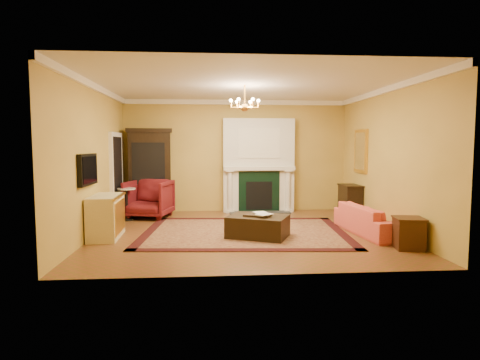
{
  "coord_description": "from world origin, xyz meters",
  "views": [
    {
      "loc": [
        -0.71,
        -8.14,
        1.8
      ],
      "look_at": [
        -0.07,
        0.3,
        1.06
      ],
      "focal_mm": 30.0,
      "sensor_mm": 36.0,
      "label": 1
    }
  ],
  "objects": [
    {
      "name": "china_cabinet",
      "position": [
        -2.27,
        2.49,
        1.06
      ],
      "size": [
        1.11,
        0.6,
        2.13
      ],
      "primitive_type": "cube",
      "rotation": [
        0.0,
        0.0,
        0.11
      ],
      "color": "black",
      "rests_on": "floor"
    },
    {
      "name": "crown_molding",
      "position": [
        0.0,
        0.96,
        2.94
      ],
      "size": [
        6.0,
        5.5,
        0.12
      ],
      "color": "white",
      "rests_on": "ceiling"
    },
    {
      "name": "coral_sofa",
      "position": [
        2.56,
        -0.33,
        0.39
      ],
      "size": [
        0.78,
        2.03,
        0.77
      ],
      "primitive_type": "imported",
      "rotation": [
        0.0,
        0.0,
        1.67
      ],
      "color": "#E86149",
      "rests_on": "floor"
    },
    {
      "name": "wall_back",
      "position": [
        0.0,
        2.76,
        1.5
      ],
      "size": [
        6.0,
        0.02,
        3.0
      ],
      "primitive_type": "cube",
      "color": "gold",
      "rests_on": "floor"
    },
    {
      "name": "ottoman_tray",
      "position": [
        0.22,
        -0.49,
        0.44
      ],
      "size": [
        0.61,
        0.55,
        0.03
      ],
      "primitive_type": "cube",
      "rotation": [
        0.0,
        0.0,
        -0.39
      ],
      "color": "black",
      "rests_on": "leather_ottoman"
    },
    {
      "name": "wall_right",
      "position": [
        3.01,
        0.0,
        1.5
      ],
      "size": [
        0.02,
        5.5,
        3.0
      ],
      "primitive_type": "cube",
      "color": "gold",
      "rests_on": "floor"
    },
    {
      "name": "wall_left",
      "position": [
        -3.01,
        0.0,
        1.5
      ],
      "size": [
        0.02,
        5.5,
        3.0
      ],
      "primitive_type": "cube",
      "color": "gold",
      "rests_on": "floor"
    },
    {
      "name": "tv_panel",
      "position": [
        -2.95,
        -0.6,
        1.35
      ],
      "size": [
        0.09,
        0.95,
        0.58
      ],
      "color": "black",
      "rests_on": "wall_left"
    },
    {
      "name": "end_table",
      "position": [
        2.72,
        -1.55,
        0.26
      ],
      "size": [
        0.52,
        0.52,
        0.52
      ],
      "primitive_type": "cube",
      "rotation": [
        0.0,
        0.0,
        -0.17
      ],
      "color": "#34170E",
      "rests_on": "floor"
    },
    {
      "name": "oriental_rug",
      "position": [
        -0.0,
        -0.01,
        0.01
      ],
      "size": [
        4.35,
        3.39,
        0.02
      ],
      "primitive_type": "cube",
      "rotation": [
        0.0,
        0.0,
        -0.07
      ],
      "color": "#40100D",
      "rests_on": "floor"
    },
    {
      "name": "commode",
      "position": [
        -2.73,
        -0.27,
        0.41
      ],
      "size": [
        0.56,
        1.13,
        0.83
      ],
      "primitive_type": "cube",
      "rotation": [
        0.0,
        0.0,
        0.04
      ],
      "color": "beige",
      "rests_on": "floor"
    },
    {
      "name": "ceiling",
      "position": [
        0.0,
        0.0,
        3.01
      ],
      "size": [
        6.0,
        5.5,
        0.02
      ],
      "primitive_type": "cube",
      "color": "silver",
      "rests_on": "wall_back"
    },
    {
      "name": "wingback_armchair",
      "position": [
        -2.21,
        1.81,
        0.52
      ],
      "size": [
        1.2,
        1.15,
        1.03
      ],
      "primitive_type": "imported",
      "rotation": [
        0.0,
        0.0,
        -0.23
      ],
      "color": "maroon",
      "rests_on": "floor"
    },
    {
      "name": "wall_front",
      "position": [
        0.0,
        -2.76,
        1.5
      ],
      "size": [
        6.0,
        0.02,
        3.0
      ],
      "primitive_type": "cube",
      "color": "gold",
      "rests_on": "floor"
    },
    {
      "name": "doorway",
      "position": [
        -2.95,
        1.7,
        1.05
      ],
      "size": [
        0.08,
        1.05,
        2.1
      ],
      "color": "silver",
      "rests_on": "wall_left"
    },
    {
      "name": "pedestal_table",
      "position": [
        -2.7,
        1.52,
        0.45
      ],
      "size": [
        0.43,
        0.43,
        0.78
      ],
      "color": "black",
      "rests_on": "floor"
    },
    {
      "name": "console_table",
      "position": [
        2.78,
        1.54,
        0.39
      ],
      "size": [
        0.4,
        0.7,
        0.78
      ],
      "primitive_type": "cube",
      "rotation": [
        0.0,
        0.0,
        0.0
      ],
      "color": "black",
      "rests_on": "floor"
    },
    {
      "name": "topiary_left",
      "position": [
        -0.07,
        2.53,
        1.48
      ],
      "size": [
        0.17,
        0.17,
        0.46
      ],
      "color": "tan",
      "rests_on": "fireplace"
    },
    {
      "name": "gilt_mirror",
      "position": [
        2.97,
        1.4,
        1.65
      ],
      "size": [
        0.06,
        0.76,
        1.05
      ],
      "color": "gold",
      "rests_on": "wall_right"
    },
    {
      "name": "floor",
      "position": [
        0.0,
        0.0,
        -0.01
      ],
      "size": [
        6.0,
        5.5,
        0.02
      ],
      "primitive_type": "cube",
      "color": "brown",
      "rests_on": "ground"
    },
    {
      "name": "book_b",
      "position": [
        0.25,
        -0.55,
        0.62
      ],
      "size": [
        0.17,
        0.19,
        0.31
      ],
      "primitive_type": "imported",
      "rotation": [
        0.0,
        0.0,
        -0.87
      ],
      "color": "gray",
      "rests_on": "ottoman_tray"
    },
    {
      "name": "topiary_right",
      "position": [
        1.36,
        2.53,
        1.45
      ],
      "size": [
        0.15,
        0.15,
        0.4
      ],
      "color": "tan",
      "rests_on": "fireplace"
    },
    {
      "name": "book_a",
      "position": [
        0.16,
        -0.51,
        0.62
      ],
      "size": [
        0.24,
        0.08,
        0.32
      ],
      "primitive_type": "imported",
      "rotation": [
        0.0,
        0.0,
        0.23
      ],
      "color": "gray",
      "rests_on": "ottoman_tray"
    },
    {
      "name": "chandelier",
      "position": [
        -0.0,
        0.0,
        2.61
      ],
      "size": [
        0.63,
        0.55,
        0.53
      ],
      "color": "gold",
      "rests_on": "ceiling"
    },
    {
      "name": "leather_ottoman",
      "position": [
        0.22,
        -0.5,
        0.22
      ],
      "size": [
        1.33,
        1.18,
        0.41
      ],
      "primitive_type": "cube",
      "rotation": [
        0.0,
        0.0,
        -0.41
      ],
      "color": "black",
      "rests_on": "oriental_rug"
    },
    {
      "name": "fireplace",
      "position": [
        0.6,
        2.57,
        1.19
      ],
      "size": [
        1.9,
        0.7,
        2.5
      ],
      "color": "silver",
      "rests_on": "wall_back"
    }
  ]
}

